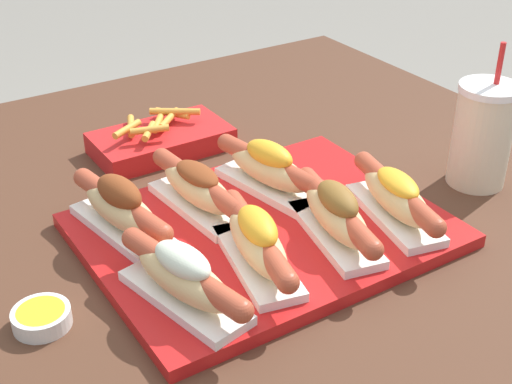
{
  "coord_description": "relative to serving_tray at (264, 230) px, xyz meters",
  "views": [
    {
      "loc": [
        -0.47,
        -0.77,
        1.26
      ],
      "look_at": [
        -0.03,
        -0.08,
        0.79
      ],
      "focal_mm": 50.0,
      "sensor_mm": 36.0,
      "label": 1
    }
  ],
  "objects": [
    {
      "name": "hot_dog_4",
      "position": [
        -0.16,
        0.09,
        0.04
      ],
      "size": [
        0.09,
        0.21,
        0.08
      ],
      "color": "white",
      "rests_on": "serving_tray"
    },
    {
      "name": "fries_basket",
      "position": [
        -0.0,
        0.3,
        0.01
      ],
      "size": [
        0.22,
        0.12,
        0.06
      ],
      "color": "red",
      "rests_on": "patio_table"
    },
    {
      "name": "hot_dog_5",
      "position": [
        -0.05,
        0.08,
        0.04
      ],
      "size": [
        0.07,
        0.21,
        0.07
      ],
      "color": "white",
      "rests_on": "serving_tray"
    },
    {
      "name": "hot_dog_0",
      "position": [
        -0.16,
        -0.09,
        0.04
      ],
      "size": [
        0.09,
        0.21,
        0.07
      ],
      "color": "white",
      "rests_on": "serving_tray"
    },
    {
      "name": "hot_dog_6",
      "position": [
        0.06,
        0.07,
        0.04
      ],
      "size": [
        0.09,
        0.21,
        0.07
      ],
      "color": "white",
      "rests_on": "serving_tray"
    },
    {
      "name": "hot_dog_2",
      "position": [
        0.06,
        -0.07,
        0.04
      ],
      "size": [
        0.09,
        0.21,
        0.07
      ],
      "color": "white",
      "rests_on": "serving_tray"
    },
    {
      "name": "hot_dog_1",
      "position": [
        -0.06,
        -0.07,
        0.04
      ],
      "size": [
        0.09,
        0.21,
        0.07
      ],
      "color": "white",
      "rests_on": "serving_tray"
    },
    {
      "name": "hot_dog_3",
      "position": [
        0.16,
        -0.08,
        0.04
      ],
      "size": [
        0.09,
        0.21,
        0.07
      ],
      "color": "white",
      "rests_on": "serving_tray"
    },
    {
      "name": "serving_tray",
      "position": [
        0.0,
        0.0,
        0.0
      ],
      "size": [
        0.46,
        0.35,
        0.02
      ],
      "color": "red",
      "rests_on": "patio_table"
    },
    {
      "name": "drink_cup",
      "position": [
        0.35,
        -0.05,
        0.07
      ],
      "size": [
        0.09,
        0.09,
        0.22
      ],
      "color": "beige",
      "rests_on": "patio_table"
    },
    {
      "name": "sauce_bowl",
      "position": [
        -0.31,
        -0.02,
        0.0
      ],
      "size": [
        0.07,
        0.07,
        0.02
      ],
      "color": "silver",
      "rests_on": "patio_table"
    },
    {
      "name": "patio_table",
      "position": [
        0.03,
        0.1,
        -0.37
      ],
      "size": [
        1.11,
        1.08,
        0.73
      ],
      "color": "#4C2D1E",
      "rests_on": "ground_plane"
    }
  ]
}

